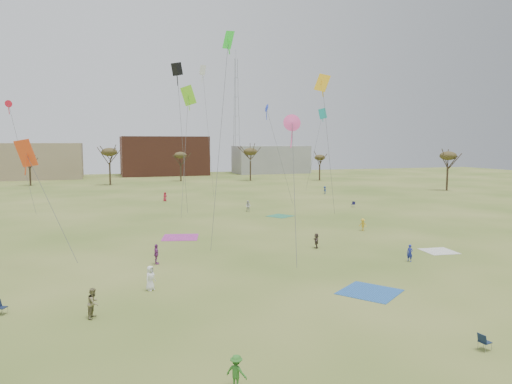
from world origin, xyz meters
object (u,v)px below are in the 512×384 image
object	(u,v)px
flyer_near_left	(150,278)
camp_chair_center	(484,345)
flyer_near_right	(410,253)
radio_tower	(236,115)
camp_chair_left	(2,310)
camp_chair_right	(353,205)
flyer_near_center	(236,372)

from	to	relation	value
flyer_near_left	camp_chair_center	bearing A→B (deg)	-88.91
flyer_near_left	flyer_near_right	world-z (taller)	flyer_near_left
radio_tower	flyer_near_left	bearing A→B (deg)	-108.45
camp_chair_center	camp_chair_left	bearing A→B (deg)	53.04
camp_chair_left	camp_chair_right	size ratio (longest dim) A/B	1.00
camp_chair_center	camp_chair_right	xyz separation A→B (m)	(20.28, 48.55, 0.00)
camp_chair_center	radio_tower	distance (m)	142.07
flyer_near_left	radio_tower	size ratio (longest dim) A/B	0.04
camp_chair_left	flyer_near_right	bearing A→B (deg)	-55.17
flyer_near_center	camp_chair_right	distance (m)	58.46
camp_chair_center	radio_tower	xyz separation A→B (m)	(26.36, 138.31, 18.95)
camp_chair_left	flyer_near_left	bearing A→B (deg)	-48.55
camp_chair_left	camp_chair_center	distance (m)	27.08
camp_chair_left	camp_chair_center	world-z (taller)	same
radio_tower	flyer_near_right	bearing A→B (deg)	-98.84
flyer_near_center	camp_chair_left	size ratio (longest dim) A/B	1.67
flyer_near_left	camp_chair_right	bearing A→B (deg)	0.22
camp_chair_right	camp_chair_center	bearing A→B (deg)	-59.80
flyer_near_right	camp_chair_center	world-z (taller)	flyer_near_right
flyer_near_left	flyer_near_right	size ratio (longest dim) A/B	1.17
flyer_near_center	radio_tower	world-z (taller)	radio_tower
camp_chair_left	radio_tower	size ratio (longest dim) A/B	0.02
flyer_near_center	radio_tower	bearing A→B (deg)	-62.24
flyer_near_right	camp_chair_left	size ratio (longest dim) A/B	1.71
flyer_near_center	flyer_near_right	distance (m)	25.60
flyer_near_center	camp_chair_right	bearing A→B (deg)	-80.80
flyer_near_right	camp_chair_left	bearing A→B (deg)	-112.44
flyer_near_center	camp_chair_left	bearing A→B (deg)	-5.42
flyer_near_center	flyer_near_right	bearing A→B (deg)	-98.09
flyer_near_center	camp_chair_center	world-z (taller)	flyer_near_center
flyer_near_left	flyer_near_center	bearing A→B (deg)	-125.52
flyer_near_center	camp_chair_center	size ratio (longest dim) A/B	1.67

